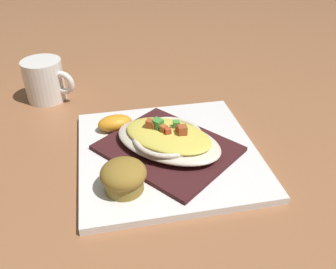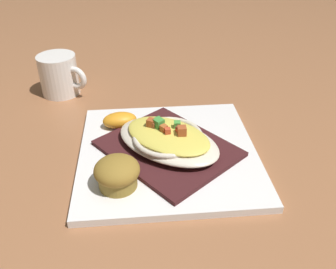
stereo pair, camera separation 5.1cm
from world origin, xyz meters
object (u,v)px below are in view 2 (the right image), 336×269
at_px(orange_garnish, 120,121).
at_px(gratin_dish, 168,138).
at_px(square_plate, 168,153).
at_px(muffin, 117,173).
at_px(coffee_mug, 60,77).

bearing_deg(orange_garnish, gratin_dish, 57.01).
bearing_deg(orange_garnish, square_plate, 56.99).
xyz_separation_m(gratin_dish, muffin, (0.09, -0.06, -0.00)).
distance_m(gratin_dish, orange_garnish, 0.11).
xyz_separation_m(orange_garnish, coffee_mug, (-0.13, -0.16, 0.01)).
height_order(gratin_dish, orange_garnish, gratin_dish).
bearing_deg(gratin_dish, square_plate, 34.94).
bearing_deg(gratin_dish, coffee_mug, -127.57).
height_order(square_plate, coffee_mug, coffee_mug).
bearing_deg(square_plate, gratin_dish, -145.06).
xyz_separation_m(gratin_dish, coffee_mug, (-0.19, -0.25, 0.00)).
distance_m(muffin, orange_garnish, 0.16).
relative_size(square_plate, gratin_dish, 1.36).
height_order(square_plate, muffin, muffin).
xyz_separation_m(muffin, coffee_mug, (-0.28, -0.19, 0.00)).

